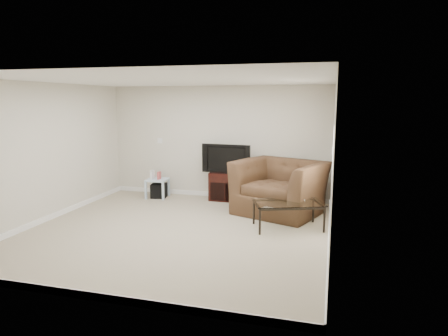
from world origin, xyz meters
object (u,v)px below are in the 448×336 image
(subwoofer, at_px, (159,191))
(coffee_table, at_px, (288,215))
(television, at_px, (228,158))
(recliner, at_px, (280,178))
(side_table, at_px, (157,188))
(tv_stand, at_px, (228,186))

(subwoofer, relative_size, coffee_table, 0.28)
(television, height_order, recliner, recliner)
(side_table, xyz_separation_m, recliner, (2.83, -0.52, 0.47))
(coffee_table, bearing_deg, television, 132.61)
(television, relative_size, subwoofer, 3.09)
(side_table, relative_size, recliner, 0.29)
(side_table, height_order, subwoofer, side_table)
(tv_stand, bearing_deg, coffee_table, -47.83)
(side_table, bearing_deg, tv_stand, 8.24)
(television, xyz_separation_m, subwoofer, (-1.56, -0.18, -0.79))
(tv_stand, distance_m, recliner, 1.50)
(side_table, distance_m, coffee_table, 3.41)
(television, xyz_separation_m, side_table, (-1.59, -0.20, -0.72))
(side_table, relative_size, coffee_table, 0.38)
(recliner, relative_size, coffee_table, 1.35)
(television, bearing_deg, subwoofer, -168.51)
(subwoofer, bearing_deg, side_table, -141.66)
(tv_stand, height_order, coffee_table, tv_stand)
(side_table, bearing_deg, subwoofer, 38.34)
(side_table, bearing_deg, recliner, -10.37)
(recliner, distance_m, coffee_table, 1.06)
(television, relative_size, side_table, 2.26)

